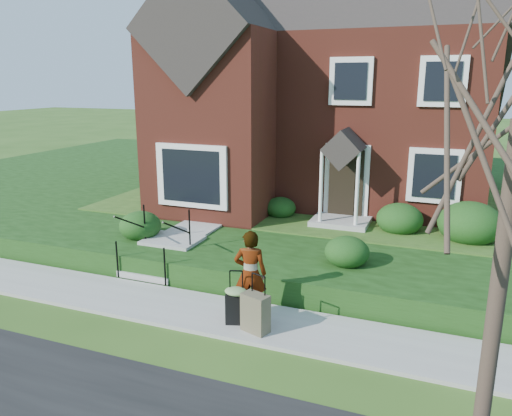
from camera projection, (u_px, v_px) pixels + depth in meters
The scene contains 10 objects.
ground at pixel (223, 318), 10.03m from camera, with size 120.00×120.00×0.00m, color #2D5119.
sidewalk at pixel (223, 316), 10.02m from camera, with size 60.00×1.60×0.08m, color #9E9B93.
terrace at pixel (447, 201), 18.35m from camera, with size 44.00×20.00×0.60m, color #16340E.
walkway at pixel (218, 215), 15.26m from camera, with size 1.20×6.00×0.06m, color #9E9B93.
main_house at pixel (332, 61), 17.44m from camera, with size 10.40×10.20×9.40m.
front_steps at pixel (163, 252), 12.45m from camera, with size 1.40×2.02×1.50m.
foundation_shrubs at pixel (322, 213), 13.77m from camera, with size 10.49×4.33×1.13m.
woman at pixel (250, 274), 9.76m from camera, with size 0.65×0.42×1.77m, color #999999.
suitcase_black at pixel (236, 303), 9.55m from camera, with size 0.53×0.48×1.07m.
suitcase_olive at pixel (255, 313), 9.25m from camera, with size 0.58×0.44×1.11m.
Camera 1 is at (3.97, -8.27, 4.66)m, focal length 35.00 mm.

